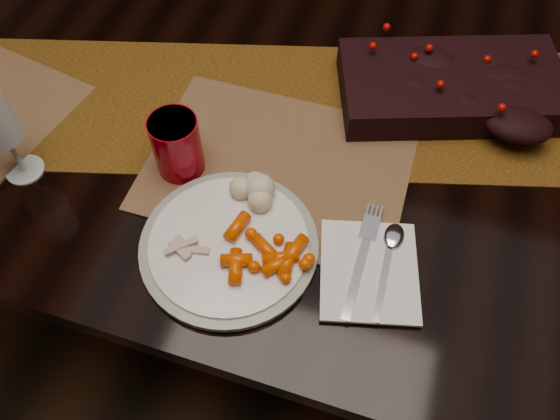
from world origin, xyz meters
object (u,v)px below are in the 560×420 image
(dining_table, at_px, (307,214))
(baby_carrots, at_px, (261,258))
(centerpiece, at_px, (452,82))
(mashed_potatoes, at_px, (252,190))
(dinner_plate, at_px, (229,245))
(wine_glass, at_px, (3,135))
(red_cup, at_px, (177,145))
(napkin, at_px, (369,270))
(placemat_main, at_px, (278,167))
(turkey_shreds, at_px, (191,245))

(dining_table, xyz_separation_m, baby_carrots, (0.01, -0.34, 0.40))
(centerpiece, xyz_separation_m, mashed_potatoes, (-0.26, -0.32, 0.00))
(dinner_plate, height_order, wine_glass, wine_glass)
(red_cup, bearing_deg, dining_table, 51.45)
(napkin, distance_m, red_cup, 0.35)
(dinner_plate, relative_size, baby_carrots, 2.22)
(placemat_main, bearing_deg, red_cup, -162.45)
(centerpiece, distance_m, placemat_main, 0.34)
(baby_carrots, height_order, wine_glass, wine_glass)
(placemat_main, distance_m, baby_carrots, 0.19)
(centerpiece, height_order, red_cup, red_cup)
(mashed_potatoes, relative_size, wine_glass, 0.45)
(placemat_main, relative_size, mashed_potatoes, 5.23)
(placemat_main, xyz_separation_m, dinner_plate, (-0.02, -0.17, 0.01))
(napkin, bearing_deg, turkey_shreds, 176.61)
(baby_carrots, bearing_deg, wine_glass, 173.26)
(red_cup, height_order, wine_glass, wine_glass)
(dining_table, xyz_separation_m, dinner_plate, (-0.04, -0.33, 0.39))
(dining_table, xyz_separation_m, wine_glass, (-0.41, -0.29, 0.46))
(dinner_plate, relative_size, napkin, 1.63)
(turkey_shreds, distance_m, napkin, 0.26)
(dinner_plate, distance_m, napkin, 0.21)
(napkin, xyz_separation_m, red_cup, (-0.33, 0.09, 0.05))
(dinner_plate, height_order, mashed_potatoes, mashed_potatoes)
(dining_table, bearing_deg, wine_glass, -144.28)
(dining_table, xyz_separation_m, centerpiece, (0.22, 0.08, 0.42))
(placemat_main, bearing_deg, wine_glass, -161.66)
(turkey_shreds, bearing_deg, baby_carrots, 5.35)
(centerpiece, xyz_separation_m, turkey_shreds, (-0.31, -0.43, -0.01))
(dining_table, distance_m, placemat_main, 0.41)
(turkey_shreds, bearing_deg, wine_glass, 169.41)
(dinner_plate, distance_m, baby_carrots, 0.06)
(mashed_potatoes, distance_m, turkey_shreds, 0.12)
(turkey_shreds, height_order, napkin, turkey_shreds)
(centerpiece, relative_size, mashed_potatoes, 4.73)
(turkey_shreds, relative_size, red_cup, 0.69)
(dining_table, distance_m, baby_carrots, 0.53)
(mashed_potatoes, height_order, turkey_shreds, mashed_potatoes)
(centerpiece, xyz_separation_m, napkin, (-0.06, -0.38, -0.03))
(napkin, bearing_deg, centerpiece, 67.13)
(centerpiece, bearing_deg, dinner_plate, -123.08)
(napkin, bearing_deg, placemat_main, 127.91)
(baby_carrots, bearing_deg, mashed_potatoes, 115.94)
(centerpiece, xyz_separation_m, placemat_main, (-0.24, -0.24, -0.04))
(napkin, xyz_separation_m, wine_glass, (-0.57, 0.01, 0.08))
(placemat_main, relative_size, baby_carrots, 3.54)
(mashed_potatoes, distance_m, napkin, 0.21)
(placemat_main, bearing_deg, baby_carrots, -79.78)
(turkey_shreds, height_order, wine_glass, wine_glass)
(dinner_plate, relative_size, mashed_potatoes, 3.29)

